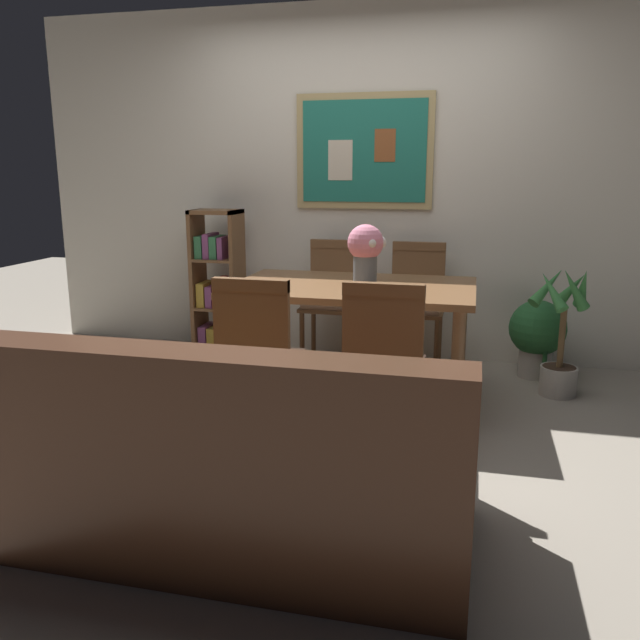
% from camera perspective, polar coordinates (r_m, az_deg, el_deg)
% --- Properties ---
extents(ground_plane, '(12.00, 12.00, 0.00)m').
position_cam_1_polar(ground_plane, '(3.70, -0.50, -9.31)').
color(ground_plane, gray).
extents(wall_back_with_painting, '(5.20, 0.14, 2.60)m').
position_cam_1_polar(wall_back_with_painting, '(4.98, 4.00, 11.85)').
color(wall_back_with_painting, silver).
rests_on(wall_back_with_painting, ground_plane).
extents(dining_table, '(1.45, 0.94, 0.74)m').
position_cam_1_polar(dining_table, '(3.92, 2.94, 1.80)').
color(dining_table, brown).
rests_on(dining_table, ground_plane).
extents(dining_chair_far_left, '(0.40, 0.41, 0.91)m').
position_cam_1_polar(dining_chair_far_left, '(4.76, 1.14, 2.52)').
color(dining_chair_far_left, brown).
rests_on(dining_chair_far_left, ground_plane).
extents(dining_chair_near_left, '(0.40, 0.41, 0.91)m').
position_cam_1_polar(dining_chair_near_left, '(3.25, -5.45, -2.55)').
color(dining_chair_near_left, brown).
rests_on(dining_chair_near_left, ground_plane).
extents(dining_chair_near_right, '(0.40, 0.41, 0.91)m').
position_cam_1_polar(dining_chair_near_right, '(3.14, 5.78, -3.15)').
color(dining_chair_near_right, brown).
rests_on(dining_chair_near_right, ground_plane).
extents(dining_chair_far_right, '(0.40, 0.41, 0.91)m').
position_cam_1_polar(dining_chair_far_right, '(4.67, 8.53, 2.16)').
color(dining_chair_far_right, brown).
rests_on(dining_chair_far_right, ground_plane).
extents(leather_couch, '(1.80, 0.84, 0.84)m').
position_cam_1_polar(leather_couch, '(2.54, -8.03, -12.78)').
color(leather_couch, '#472819').
rests_on(leather_couch, ground_plane).
extents(bookshelf, '(0.36, 0.28, 1.12)m').
position_cam_1_polar(bookshelf, '(5.04, -9.13, 2.73)').
color(bookshelf, brown).
rests_on(bookshelf, ground_plane).
extents(potted_ivy, '(0.39, 0.39, 0.62)m').
position_cam_1_polar(potted_ivy, '(4.70, 18.69, -1.16)').
color(potted_ivy, '#B2ADA3').
rests_on(potted_ivy, ground_plane).
extents(potted_palm, '(0.39, 0.43, 0.85)m').
position_cam_1_polar(potted_palm, '(4.35, 20.59, -1.59)').
color(potted_palm, '#B2ADA3').
rests_on(potted_palm, ground_plane).
extents(flower_vase, '(0.23, 0.22, 0.36)m').
position_cam_1_polar(flower_vase, '(3.90, 4.08, 6.28)').
color(flower_vase, slate).
rests_on(flower_vase, dining_table).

